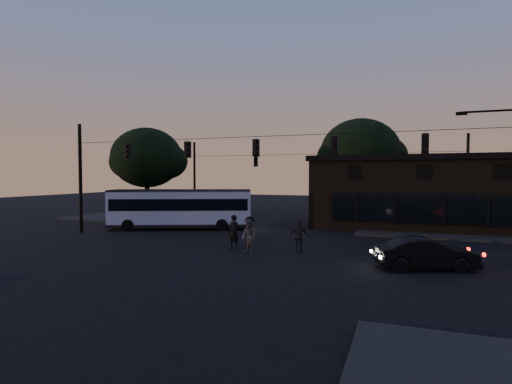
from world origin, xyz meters
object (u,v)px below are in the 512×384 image
(pedestrian_d, at_px, (250,231))
(bus, at_px, (181,207))
(pedestrian_b, at_px, (249,236))
(pedestrian_a, at_px, (234,232))
(building, at_px, (417,191))
(pedestrian_c, at_px, (299,236))
(car, at_px, (426,254))

(pedestrian_d, bearing_deg, bus, 9.31)
(bus, xyz_separation_m, pedestrian_b, (8.14, -6.93, -0.76))
(pedestrian_a, bearing_deg, building, 66.02)
(bus, xyz_separation_m, pedestrian_c, (10.50, -5.97, -0.78))
(bus, relative_size, car, 2.55)
(building, relative_size, pedestrian_c, 8.98)
(building, xyz_separation_m, bus, (-16.43, -7.98, -1.07))
(building, height_order, pedestrian_c, building)
(building, relative_size, pedestrian_b, 8.84)
(building, height_order, car, building)
(car, bearing_deg, pedestrian_d, 52.45)
(pedestrian_c, bearing_deg, pedestrian_d, -44.04)
(building, height_order, pedestrian_b, building)
(pedestrian_b, relative_size, pedestrian_d, 1.07)
(pedestrian_b, height_order, pedestrian_d, pedestrian_b)
(car, bearing_deg, bus, 45.46)
(pedestrian_a, height_order, pedestrian_b, pedestrian_a)
(pedestrian_a, bearing_deg, pedestrian_d, 85.32)
(pedestrian_a, xyz_separation_m, pedestrian_d, (0.37, 1.40, -0.10))
(pedestrian_c, height_order, pedestrian_d, pedestrian_c)
(pedestrian_d, bearing_deg, car, -155.96)
(building, bearing_deg, bus, -154.10)
(car, relative_size, pedestrian_d, 2.52)
(car, height_order, pedestrian_d, pedestrian_d)
(pedestrian_b, bearing_deg, bus, 172.03)
(pedestrian_b, xyz_separation_m, pedestrian_d, (-0.86, 2.30, -0.06))
(bus, relative_size, pedestrian_a, 5.72)
(bus, height_order, pedestrian_c, bus)
(pedestrian_a, bearing_deg, pedestrian_c, 11.08)
(building, relative_size, pedestrian_a, 8.41)
(pedestrian_a, height_order, pedestrian_c, pedestrian_a)
(pedestrian_b, bearing_deg, car, 28.21)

